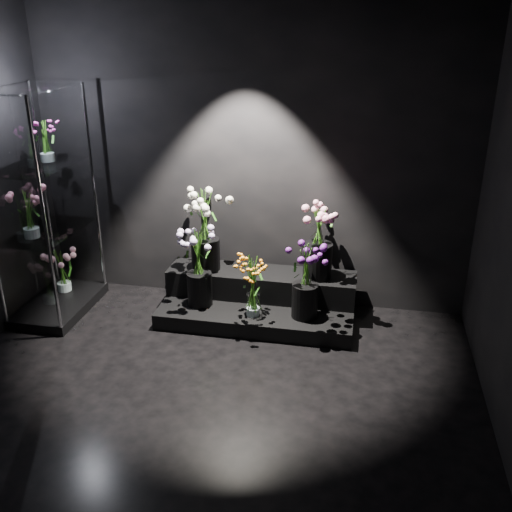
# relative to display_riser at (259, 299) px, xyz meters

# --- Properties ---
(floor) EXTENTS (4.00, 4.00, 0.00)m
(floor) POSITION_rel_display_riser_xyz_m (-0.16, -1.65, -0.16)
(floor) COLOR black
(floor) RESTS_ON ground
(wall_back) EXTENTS (4.00, 0.00, 4.00)m
(wall_back) POSITION_rel_display_riser_xyz_m (-0.16, 0.35, 1.24)
(wall_back) COLOR black
(wall_back) RESTS_ON floor
(display_riser) EXTENTS (1.74, 0.77, 0.39)m
(display_riser) POSITION_rel_display_riser_xyz_m (0.00, 0.00, 0.00)
(display_riser) COLOR black
(display_riser) RESTS_ON floor
(display_case) EXTENTS (0.55, 0.92, 2.03)m
(display_case) POSITION_rel_display_riser_xyz_m (-1.86, -0.27, 0.86)
(display_case) COLOR black
(display_case) RESTS_ON floor
(bouquet_orange_bells) EXTENTS (0.32, 0.32, 0.55)m
(bouquet_orange_bells) POSITION_rel_display_riser_xyz_m (0.00, -0.29, 0.27)
(bouquet_orange_bells) COLOR white
(bouquet_orange_bells) RESTS_ON display_riser
(bouquet_lilac) EXTENTS (0.47, 0.47, 0.71)m
(bouquet_lilac) POSITION_rel_display_riser_xyz_m (-0.51, -0.18, 0.40)
(bouquet_lilac) COLOR black
(bouquet_lilac) RESTS_ON display_riser
(bouquet_purple) EXTENTS (0.43, 0.43, 0.69)m
(bouquet_purple) POSITION_rel_display_riser_xyz_m (0.44, -0.22, 0.38)
(bouquet_purple) COLOR black
(bouquet_purple) RESTS_ON display_riser
(bouquet_cream_roses) EXTENTS (0.47, 0.47, 0.75)m
(bouquet_cream_roses) POSITION_rel_display_riser_xyz_m (-0.52, 0.08, 0.66)
(bouquet_cream_roses) COLOR black
(bouquet_cream_roses) RESTS_ON display_riser
(bouquet_pink_roses) EXTENTS (0.48, 0.48, 0.68)m
(bouquet_pink_roses) POSITION_rel_display_riser_xyz_m (0.51, 0.09, 0.62)
(bouquet_pink_roses) COLOR black
(bouquet_pink_roses) RESTS_ON display_riser
(bouquet_case_pink) EXTENTS (0.28, 0.28, 0.41)m
(bouquet_case_pink) POSITION_rel_display_riser_xyz_m (-1.91, -0.45, 0.85)
(bouquet_case_pink) COLOR white
(bouquet_case_pink) RESTS_ON display_case
(bouquet_case_magenta) EXTENTS (0.28, 0.28, 0.35)m
(bouquet_case_magenta) POSITION_rel_display_riser_xyz_m (-1.84, -0.15, 1.41)
(bouquet_case_magenta) COLOR white
(bouquet_case_magenta) RESTS_ON display_case
(bouquet_case_base_pink) EXTENTS (0.35, 0.35, 0.42)m
(bouquet_case_base_pink) POSITION_rel_display_riser_xyz_m (-1.91, -0.06, 0.16)
(bouquet_case_base_pink) COLOR white
(bouquet_case_base_pink) RESTS_ON display_case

